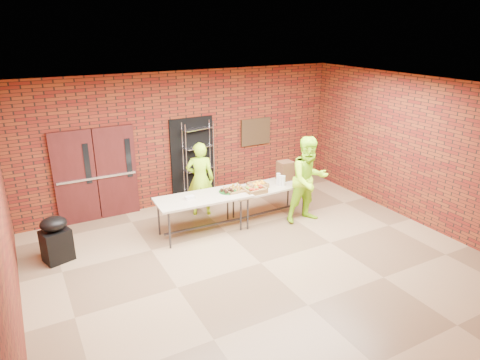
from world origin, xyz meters
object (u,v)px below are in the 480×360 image
object	(u,v)px
table_right	(266,189)
volunteer_woman	(200,179)
volunteer_man	(309,180)
wire_rack	(199,162)
coffee_dispenser	(285,171)
covered_grill	(56,239)
table_left	(203,200)

from	to	relation	value
table_right	volunteer_woman	bearing A→B (deg)	142.56
volunteer_man	wire_rack	bearing A→B (deg)	131.14
wire_rack	table_right	world-z (taller)	wire_rack
coffee_dispenser	covered_grill	bearing A→B (deg)	179.17
table_left	covered_grill	bearing A→B (deg)	177.83
covered_grill	volunteer_man	size ratio (longest dim) A/B	0.46
wire_rack	coffee_dispenser	xyz separation A→B (m)	(1.55, -1.47, -0.02)
coffee_dispenser	volunteer_woman	size ratio (longest dim) A/B	0.26
wire_rack	table_right	bearing A→B (deg)	-70.55
covered_grill	wire_rack	bearing A→B (deg)	4.93
table_right	volunteer_woman	size ratio (longest dim) A/B	1.08
wire_rack	table_left	bearing A→B (deg)	-120.69
covered_grill	table_right	bearing A→B (deg)	-19.98
table_right	coffee_dispenser	distance (m)	0.71
wire_rack	table_left	xyz separation A→B (m)	(-0.62, -1.65, -0.26)
volunteer_woman	volunteer_man	size ratio (longest dim) A/B	0.89
table_left	volunteer_man	bearing A→B (deg)	-11.42
table_right	volunteer_man	bearing A→B (deg)	-39.99
wire_rack	covered_grill	xyz separation A→B (m)	(-3.50, -1.40, -0.56)
covered_grill	volunteer_man	xyz separation A→B (m)	(5.17, -0.82, 0.53)
table_left	coffee_dispenser	bearing A→B (deg)	7.35
table_left	volunteer_man	xyz separation A→B (m)	(2.28, -0.58, 0.23)
volunteer_woman	volunteer_man	xyz separation A→B (m)	(1.96, -1.46, 0.11)
wire_rack	volunteer_woman	distance (m)	0.83
wire_rack	table_right	size ratio (longest dim) A/B	1.07
volunteer_man	table_left	bearing A→B (deg)	170.14
coffee_dispenser	covered_grill	xyz separation A→B (m)	(-5.06, 0.07, -0.54)
table_left	volunteer_woman	size ratio (longest dim) A/B	1.17
coffee_dispenser	volunteer_man	size ratio (longest dim) A/B	0.23
wire_rack	coffee_dispenser	distance (m)	2.14
volunteer_woman	table_left	bearing A→B (deg)	93.91
table_left	coffee_dispenser	size ratio (longest dim) A/B	4.57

